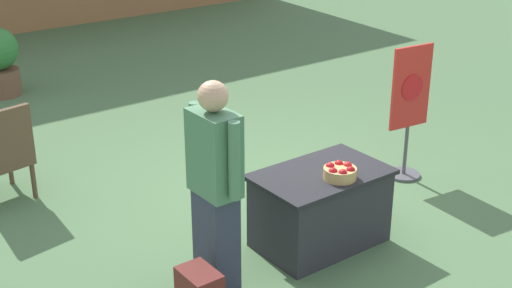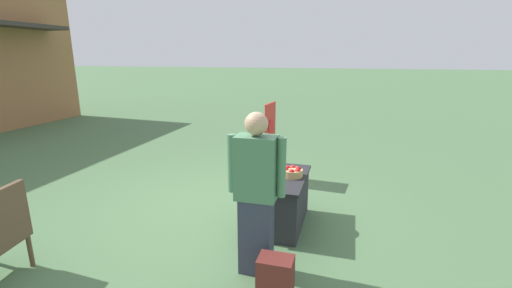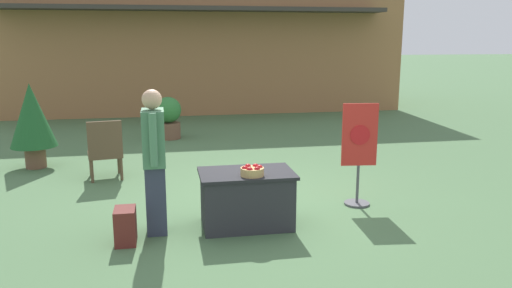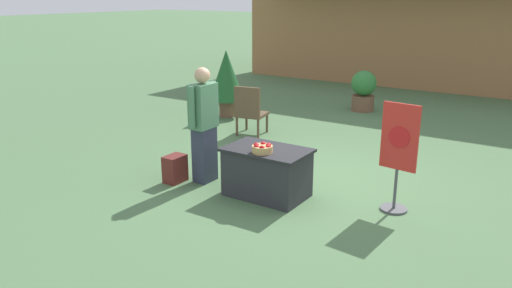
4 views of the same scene
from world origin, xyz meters
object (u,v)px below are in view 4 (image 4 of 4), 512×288
backpack (175,169)px  potted_plant_near_left (363,90)px  person_visitor (204,124)px  potted_plant_far_left (226,77)px  poster_board (398,155)px  patio_chair (250,109)px  apple_basket (262,148)px  display_table (267,172)px

backpack → potted_plant_near_left: 6.22m
person_visitor → potted_plant_near_left: bearing=87.3°
potted_plant_far_left → potted_plant_near_left: size_ratio=1.57×
poster_board → patio_chair: bearing=-112.1°
apple_basket → backpack: 1.62m
display_table → apple_basket: bearing=-78.0°
person_visitor → backpack: 0.83m
person_visitor → potted_plant_far_left: size_ratio=1.13×
poster_board → patio_chair: (-3.66, 2.00, -0.23)m
poster_board → patio_chair: 4.18m
display_table → poster_board: (1.69, 0.51, 0.42)m
poster_board → potted_plant_near_left: bearing=-147.9°
display_table → potted_plant_far_left: (-3.34, 3.57, 0.57)m
poster_board → person_visitor: bearing=-73.0°
potted_plant_far_left → potted_plant_near_left: (2.45, 2.31, -0.40)m
potted_plant_near_left → display_table: bearing=-81.4°
patio_chair → potted_plant_far_left: bearing=42.3°
apple_basket → potted_plant_near_left: potted_plant_near_left is taller
patio_chair → backpack: bearing=-179.6°
person_visitor → display_table: bearing=0.0°
poster_board → potted_plant_far_left: potted_plant_far_left is taller
display_table → poster_board: bearing=16.8°
apple_basket → potted_plant_near_left: (-0.93, 6.07, -0.25)m
person_visitor → poster_board: 2.86m
display_table → apple_basket: 0.45m
patio_chair → potted_plant_far_left: potted_plant_far_left is taller
person_visitor → backpack: (-0.36, -0.29, -0.69)m
potted_plant_near_left → person_visitor: bearing=-92.2°
patio_chair → potted_plant_near_left: (1.09, 3.38, -0.02)m
backpack → poster_board: 3.31m
apple_basket → potted_plant_near_left: bearing=98.7°
display_table → poster_board: poster_board is taller
patio_chair → potted_plant_far_left: 1.77m
apple_basket → potted_plant_far_left: 5.06m
backpack → patio_chair: patio_chair is taller
person_visitor → patio_chair: (-0.86, 2.52, -0.36)m
apple_basket → backpack: (-1.51, -0.11, -0.56)m
display_table → person_visitor: (-1.12, -0.01, 0.55)m
potted_plant_far_left → patio_chair: bearing=-38.0°
backpack → potted_plant_near_left: (0.59, 6.19, 0.31)m
display_table → person_visitor: size_ratio=0.67×
poster_board → potted_plant_far_left: bearing=-114.9°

